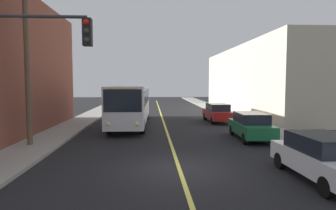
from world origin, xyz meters
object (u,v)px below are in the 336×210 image
object	(u,v)px
parked_car_white	(322,157)
traffic_signal_left_corner	(34,59)
utility_pole_near	(26,28)
fire_hydrant	(300,136)
city_bus	(131,103)
parked_car_red	(218,112)
parked_car_green	(251,125)

from	to	relation	value
parked_car_white	traffic_signal_left_corner	xyz separation A→B (m)	(-10.30, 1.31, 3.46)
utility_pole_near	fire_hydrant	distance (m)	15.56
city_bus	parked_car_red	xyz separation A→B (m)	(7.48, 1.36, -0.98)
utility_pole_near	fire_hydrant	bearing A→B (deg)	-3.34
parked_car_green	traffic_signal_left_corner	xyz separation A→B (m)	(-10.41, -6.26, 3.46)
parked_car_white	parked_car_red	distance (m)	15.49
parked_car_white	city_bus	bearing A→B (deg)	118.28
city_bus	traffic_signal_left_corner	distance (m)	13.33
city_bus	parked_car_green	bearing A→B (deg)	-40.39
parked_car_red	utility_pole_near	xyz separation A→B (m)	(-12.37, -9.41, 5.44)
traffic_signal_left_corner	utility_pole_near	bearing A→B (deg)	114.66
city_bus	traffic_signal_left_corner	xyz separation A→B (m)	(-2.70, -12.82, 2.49)
city_bus	parked_car_red	distance (m)	7.67
parked_car_white	fire_hydrant	xyz separation A→B (m)	(1.96, 5.24, -0.26)
parked_car_red	traffic_signal_left_corner	world-z (taller)	traffic_signal_left_corner
city_bus	parked_car_green	world-z (taller)	city_bus
utility_pole_near	parked_car_white	bearing A→B (deg)	-25.97
utility_pole_near	parked_car_green	bearing A→B (deg)	6.75
parked_car_green	traffic_signal_left_corner	size ratio (longest dim) A/B	0.74
parked_car_white	parked_car_green	world-z (taller)	same
parked_car_red	traffic_signal_left_corner	xyz separation A→B (m)	(-10.18, -14.18, 3.46)
parked_car_white	utility_pole_near	world-z (taller)	utility_pole_near
parked_car_red	utility_pole_near	world-z (taller)	utility_pole_near
traffic_signal_left_corner	fire_hydrant	distance (m)	13.40
parked_car_white	parked_car_green	size ratio (longest dim) A/B	0.99
traffic_signal_left_corner	fire_hydrant	world-z (taller)	traffic_signal_left_corner
city_bus	parked_car_green	distance (m)	10.17
parked_car_red	traffic_signal_left_corner	bearing A→B (deg)	-125.68
parked_car_green	fire_hydrant	world-z (taller)	parked_car_green
parked_car_white	utility_pole_near	distance (m)	14.92
utility_pole_near	traffic_signal_left_corner	bearing A→B (deg)	-65.34
parked_car_green	fire_hydrant	distance (m)	2.99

